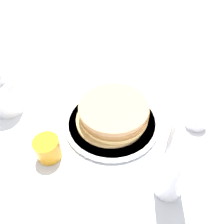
{
  "coord_description": "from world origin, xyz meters",
  "views": [
    {
      "loc": [
        0.1,
        0.41,
        0.48
      ],
      "look_at": [
        -0.01,
        0.02,
        0.05
      ],
      "focal_mm": 35.0,
      "sensor_mm": 36.0,
      "label": 1
    }
  ],
  "objects_px": {
    "pancake_stack": "(113,114)",
    "cream_jug": "(4,94)",
    "water_bottle_near": "(178,163)",
    "juice_glass": "(48,149)",
    "plate": "(112,122)"
  },
  "relations": [
    {
      "from": "pancake_stack",
      "to": "cream_jug",
      "type": "distance_m",
      "value": 0.32
    },
    {
      "from": "pancake_stack",
      "to": "water_bottle_near",
      "type": "distance_m",
      "value": 0.24
    },
    {
      "from": "juice_glass",
      "to": "plate",
      "type": "bearing_deg",
      "value": -162.02
    },
    {
      "from": "plate",
      "to": "water_bottle_near",
      "type": "bearing_deg",
      "value": 105.96
    },
    {
      "from": "cream_jug",
      "to": "juice_glass",
      "type": "bearing_deg",
      "value": 116.44
    },
    {
      "from": "water_bottle_near",
      "to": "juice_glass",
      "type": "bearing_deg",
      "value": -33.97
    },
    {
      "from": "plate",
      "to": "juice_glass",
      "type": "xyz_separation_m",
      "value": [
        0.18,
        0.06,
        0.02
      ]
    },
    {
      "from": "cream_jug",
      "to": "plate",
      "type": "bearing_deg",
      "value": 152.9
    },
    {
      "from": "pancake_stack",
      "to": "cream_jug",
      "type": "relative_size",
      "value": 1.48
    },
    {
      "from": "pancake_stack",
      "to": "cream_jug",
      "type": "height_order",
      "value": "cream_jug"
    },
    {
      "from": "plate",
      "to": "juice_glass",
      "type": "bearing_deg",
      "value": 17.98
    },
    {
      "from": "cream_jug",
      "to": "water_bottle_near",
      "type": "height_order",
      "value": "water_bottle_near"
    },
    {
      "from": "pancake_stack",
      "to": "juice_glass",
      "type": "height_order",
      "value": "pancake_stack"
    },
    {
      "from": "juice_glass",
      "to": "cream_jug",
      "type": "bearing_deg",
      "value": -63.56
    },
    {
      "from": "pancake_stack",
      "to": "juice_glass",
      "type": "distance_m",
      "value": 0.19
    }
  ]
}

